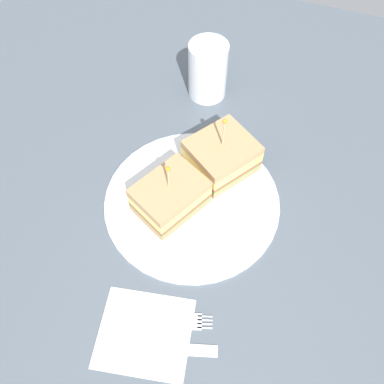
{
  "coord_description": "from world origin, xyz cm",
  "views": [
    {
      "loc": [
        11.26,
        -31.57,
        55.57
      ],
      "look_at": [
        0.0,
        0.0,
        2.9
      ],
      "focal_mm": 38.99,
      "sensor_mm": 36.0,
      "label": 1
    }
  ],
  "objects_px": {
    "plate": "(192,200)",
    "fork": "(176,321)",
    "knife": "(171,349)",
    "sandwich_half_back": "(221,156)",
    "sandwich_half_front": "(170,196)",
    "drink_glass": "(208,72)",
    "napkin": "(145,333)"
  },
  "relations": [
    {
      "from": "plate",
      "to": "sandwich_half_front",
      "type": "xyz_separation_m",
      "value": [
        -0.03,
        -0.02,
        0.03
      ]
    },
    {
      "from": "sandwich_half_back",
      "to": "knife",
      "type": "height_order",
      "value": "sandwich_half_back"
    },
    {
      "from": "sandwich_half_back",
      "to": "knife",
      "type": "relative_size",
      "value": 0.94
    },
    {
      "from": "napkin",
      "to": "knife",
      "type": "bearing_deg",
      "value": -9.86
    },
    {
      "from": "knife",
      "to": "drink_glass",
      "type": "bearing_deg",
      "value": 102.82
    },
    {
      "from": "sandwich_half_front",
      "to": "knife",
      "type": "distance_m",
      "value": 0.21
    },
    {
      "from": "plate",
      "to": "sandwich_half_back",
      "type": "relative_size",
      "value": 2.13
    },
    {
      "from": "plate",
      "to": "knife",
      "type": "distance_m",
      "value": 0.22
    },
    {
      "from": "fork",
      "to": "knife",
      "type": "bearing_deg",
      "value": -80.16
    },
    {
      "from": "plate",
      "to": "sandwich_half_back",
      "type": "height_order",
      "value": "sandwich_half_back"
    },
    {
      "from": "sandwich_half_front",
      "to": "knife",
      "type": "height_order",
      "value": "sandwich_half_front"
    },
    {
      "from": "plate",
      "to": "fork",
      "type": "bearing_deg",
      "value": -76.84
    },
    {
      "from": "fork",
      "to": "drink_glass",
      "type": "bearing_deg",
      "value": 103.07
    },
    {
      "from": "sandwich_half_front",
      "to": "drink_glass",
      "type": "height_order",
      "value": "sandwich_half_front"
    },
    {
      "from": "plate",
      "to": "sandwich_half_back",
      "type": "distance_m",
      "value": 0.08
    },
    {
      "from": "sandwich_half_back",
      "to": "fork",
      "type": "height_order",
      "value": "sandwich_half_back"
    },
    {
      "from": "knife",
      "to": "fork",
      "type": "bearing_deg",
      "value": 99.84
    },
    {
      "from": "drink_glass",
      "to": "fork",
      "type": "distance_m",
      "value": 0.43
    },
    {
      "from": "knife",
      "to": "napkin",
      "type": "bearing_deg",
      "value": 170.14
    },
    {
      "from": "napkin",
      "to": "knife",
      "type": "xyz_separation_m",
      "value": [
        0.04,
        -0.01,
        0.0
      ]
    },
    {
      "from": "drink_glass",
      "to": "napkin",
      "type": "bearing_deg",
      "value": -81.89
    },
    {
      "from": "plate",
      "to": "knife",
      "type": "relative_size",
      "value": 2.01
    },
    {
      "from": "sandwich_half_front",
      "to": "sandwich_half_back",
      "type": "bearing_deg",
      "value": 62.82
    },
    {
      "from": "plate",
      "to": "fork",
      "type": "relative_size",
      "value": 2.2
    },
    {
      "from": "sandwich_half_front",
      "to": "drink_glass",
      "type": "relative_size",
      "value": 1.17
    },
    {
      "from": "sandwich_half_back",
      "to": "knife",
      "type": "xyz_separation_m",
      "value": [
        0.03,
        -0.29,
        -0.03
      ]
    },
    {
      "from": "knife",
      "to": "plate",
      "type": "bearing_deg",
      "value": 102.62
    },
    {
      "from": "drink_glass",
      "to": "fork",
      "type": "relative_size",
      "value": 0.85
    },
    {
      "from": "plate",
      "to": "drink_glass",
      "type": "height_order",
      "value": "drink_glass"
    },
    {
      "from": "plate",
      "to": "napkin",
      "type": "distance_m",
      "value": 0.21
    },
    {
      "from": "sandwich_half_front",
      "to": "plate",
      "type": "bearing_deg",
      "value": 38.76
    },
    {
      "from": "sandwich_half_front",
      "to": "napkin",
      "type": "bearing_deg",
      "value": -79.18
    }
  ]
}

